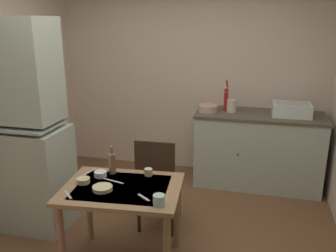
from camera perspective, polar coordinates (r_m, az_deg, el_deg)
name	(u,v)px	position (r m, az deg, el deg)	size (l,w,h in m)	color
ground_plane	(149,250)	(3.44, -3.14, -19.33)	(4.95, 4.95, 0.00)	brown
wall_back	(192,74)	(4.80, 3.82, 8.41)	(3.60, 0.10, 2.66)	beige
hutch_cabinet	(22,134)	(3.70, -22.41, -1.27)	(0.84, 0.52, 2.05)	#B2BDA6
counter_cabinet	(257,150)	(4.58, 14.18, -3.69)	(1.54, 0.64, 0.93)	#B2BDA6
sink_basin	(291,109)	(4.45, 19.22, 2.55)	(0.44, 0.34, 0.15)	white
hand_pump	(226,98)	(4.46, 9.30, 4.53)	(0.05, 0.27, 0.39)	#B21E19
mixing_bowl_counter	(208,108)	(4.42, 6.41, 2.84)	(0.25, 0.25, 0.08)	tan
stoneware_crock	(232,106)	(4.44, 10.19, 3.19)	(0.12, 0.12, 0.15)	beige
dining_table	(122,199)	(3.00, -7.35, -11.55)	(1.01, 0.79, 0.72)	#99754D
chair_far_side	(158,182)	(3.49, -1.66, -9.01)	(0.41, 0.41, 0.96)	#332714
serving_bowl_wide	(83,181)	(3.06, -13.46, -8.52)	(0.11, 0.11, 0.04)	beige
soup_bowl_small	(101,174)	(3.14, -10.79, -7.58)	(0.11, 0.11, 0.05)	white
sauce_dish	(102,188)	(2.91, -10.49, -9.79)	(0.16, 0.16, 0.03)	beige
teacup_mint	(148,172)	(3.11, -3.18, -7.39)	(0.07, 0.07, 0.06)	beige
teacup_cream	(159,200)	(2.64, -1.47, -11.81)	(0.09, 0.09, 0.08)	#ADD1C1
glass_bottle	(112,163)	(3.16, -8.96, -5.86)	(0.06, 0.06, 0.25)	olive
table_knife	(113,181)	(3.05, -8.76, -8.74)	(0.20, 0.02, 0.01)	silver
teaspoon_near_bowl	(90,172)	(3.26, -12.49, -7.19)	(0.16, 0.02, 0.01)	beige
teaspoon_by_cup	(144,197)	(2.76, -3.94, -11.39)	(0.14, 0.02, 0.01)	beige
serving_spoon	(68,195)	(2.90, -15.78, -10.55)	(0.16, 0.02, 0.01)	beige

